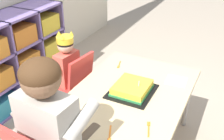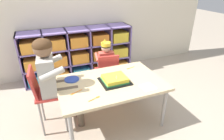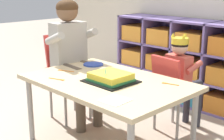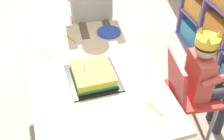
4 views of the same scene
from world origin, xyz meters
name	(u,v)px [view 3 (image 3 of 4)]	position (x,y,z in m)	size (l,w,h in m)	color
storage_cubby_shelf	(194,66)	(-0.08, 1.31, 0.40)	(1.86, 0.37, 0.87)	#7F6BB2
activity_table	(107,86)	(0.00, 0.00, 0.50)	(1.20, 0.78, 0.55)	#D1B789
classroom_chair_blue	(172,88)	(0.18, 0.57, 0.40)	(0.35, 0.35, 0.67)	red
child_with_crown	(182,71)	(0.19, 0.68, 0.53)	(0.31, 0.32, 0.84)	#D15647
classroom_chair_adult_side	(66,67)	(-0.72, 0.16, 0.49)	(0.36, 0.35, 0.78)	red
adult_helper_seated	(72,47)	(-0.60, 0.15, 0.69)	(0.45, 0.42, 1.10)	#B2ADA3
birthday_cake_on_tray	(111,78)	(0.05, -0.01, 0.58)	(0.33, 0.30, 0.10)	black
paper_plate_stack	(93,64)	(-0.40, 0.22, 0.56)	(0.17, 0.17, 0.01)	#233DA3
paper_napkin_square	(115,100)	(0.34, -0.25, 0.55)	(0.15, 0.15, 0.00)	white
fork_beside_plate_stack	(57,79)	(-0.26, -0.25, 0.55)	(0.13, 0.06, 0.00)	orange
fork_near_cake_tray	(65,71)	(-0.42, -0.07, 0.55)	(0.14, 0.07, 0.00)	orange
fork_at_table_front_edge	(169,84)	(0.38, 0.24, 0.55)	(0.12, 0.05, 0.00)	orange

